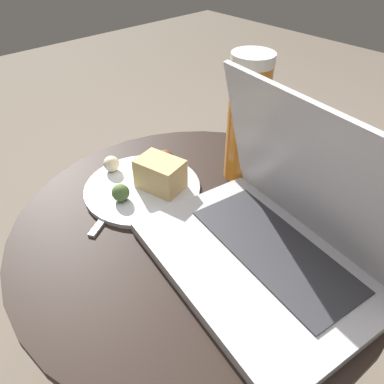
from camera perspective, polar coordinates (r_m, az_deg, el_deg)
The scene contains 6 objects.
ground_plane at distance 1.12m, azimuth 0.86°, elevation -26.74°, with size 6.00×6.00×0.00m, color #726656.
table at distance 0.79m, azimuth 1.12°, elevation -14.68°, with size 0.64×0.64×0.57m.
laptop at distance 0.56m, azimuth 12.44°, elevation -6.40°, with size 0.38×0.30×0.25m.
beer_glass at distance 0.70m, azimuth 8.38°, elevation 10.78°, with size 0.07×0.07×0.24m.
snack_plate at distance 0.71m, azimuth -6.77°, elevation 1.69°, with size 0.22×0.22×0.07m.
fork at distance 0.70m, azimuth -11.34°, elevation -1.36°, with size 0.10×0.15×0.00m.
Camera 1 is at (0.34, -0.33, 1.01)m, focal length 35.00 mm.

